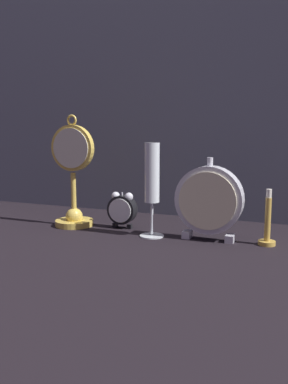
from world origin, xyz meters
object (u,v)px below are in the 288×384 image
Objects in this scene: pocket_watch_on_stand at (73,182)px; mantel_clock_silver at (209,200)px; brass_candlestick at (267,227)px; alarm_clock_twin_bell at (122,208)px; champagne_flute at (152,181)px.

mantel_clock_silver is (0.38, -0.01, -0.02)m from pocket_watch_on_stand.
mantel_clock_silver is 0.15m from brass_candlestick.
alarm_clock_twin_bell is at bearing 176.54° from brass_candlestick.
pocket_watch_on_stand reaches higher than champagne_flute.
pocket_watch_on_stand is 0.38m from mantel_clock_silver.
alarm_clock_twin_bell is at bearing 10.19° from pocket_watch_on_stand.
mantel_clock_silver reaches higher than brass_candlestick.
champagne_flute reaches higher than alarm_clock_twin_bell.
champagne_flute is at bearing -174.05° from brass_candlestick.
mantel_clock_silver is at bearing 7.63° from champagne_flute.
pocket_watch_on_stand is 0.15m from alarm_clock_twin_bell.
pocket_watch_on_stand is 1.30× the size of champagne_flute.
mantel_clock_silver is at bearing -175.78° from brass_candlestick.
champagne_flute is at bearing -26.01° from alarm_clock_twin_bell.
pocket_watch_on_stand is 1.52× the size of mantel_clock_silver.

